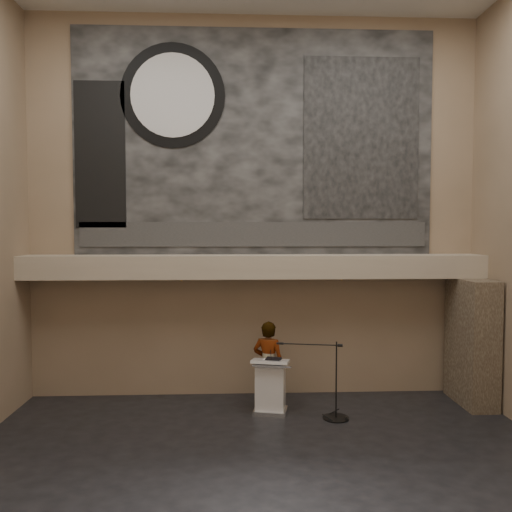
{
  "coord_description": "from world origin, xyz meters",
  "views": [
    {
      "loc": [
        -0.46,
        -7.25,
        3.75
      ],
      "look_at": [
        0.0,
        3.2,
        3.2
      ],
      "focal_mm": 35.0,
      "sensor_mm": 36.0,
      "label": 1
    }
  ],
  "objects": [
    {
      "name": "floor",
      "position": [
        0.0,
        0.0,
        0.0
      ],
      "size": [
        10.0,
        10.0,
        0.0
      ],
      "primitive_type": "plane",
      "color": "black",
      "rests_on": "ground"
    },
    {
      "name": "wall_back",
      "position": [
        0.0,
        4.0,
        4.25
      ],
      "size": [
        10.0,
        0.02,
        8.5
      ],
      "primitive_type": "cube",
      "color": "#7F6A51",
      "rests_on": "floor"
    },
    {
      "name": "wall_front",
      "position": [
        0.0,
        -4.0,
        4.25
      ],
      "size": [
        10.0,
        0.02,
        8.5
      ],
      "primitive_type": "cube",
      "color": "#7F6A51",
      "rests_on": "floor"
    },
    {
      "name": "soffit",
      "position": [
        0.0,
        3.6,
        2.95
      ],
      "size": [
        10.0,
        0.8,
        0.5
      ],
      "primitive_type": "cube",
      "color": "tan",
      "rests_on": "wall_back"
    },
    {
      "name": "sprinkler_left",
      "position": [
        -1.6,
        3.55,
        2.67
      ],
      "size": [
        0.04,
        0.04,
        0.06
      ],
      "primitive_type": "cylinder",
      "color": "#B2893D",
      "rests_on": "soffit"
    },
    {
      "name": "sprinkler_right",
      "position": [
        1.9,
        3.55,
        2.67
      ],
      "size": [
        0.04,
        0.04,
        0.06
      ],
      "primitive_type": "cylinder",
      "color": "#B2893D",
      "rests_on": "soffit"
    },
    {
      "name": "banner",
      "position": [
        0.0,
        3.97,
        5.7
      ],
      "size": [
        8.0,
        0.05,
        5.0
      ],
      "primitive_type": "cube",
      "color": "black",
      "rests_on": "wall_back"
    },
    {
      "name": "banner_text_strip",
      "position": [
        0.0,
        3.93,
        3.65
      ],
      "size": [
        7.76,
        0.02,
        0.55
      ],
      "primitive_type": "cube",
      "color": "#2B2B2B",
      "rests_on": "banner"
    },
    {
      "name": "banner_clock_rim",
      "position": [
        -1.8,
        3.93,
        6.7
      ],
      "size": [
        2.3,
        0.02,
        2.3
      ],
      "primitive_type": "cylinder",
      "rotation": [
        1.57,
        0.0,
        0.0
      ],
      "color": "black",
      "rests_on": "banner"
    },
    {
      "name": "banner_clock_face",
      "position": [
        -1.8,
        3.91,
        6.7
      ],
      "size": [
        1.84,
        0.02,
        1.84
      ],
      "primitive_type": "cylinder",
      "rotation": [
        1.57,
        0.0,
        0.0
      ],
      "color": "silver",
      "rests_on": "banner"
    },
    {
      "name": "banner_building_print",
      "position": [
        2.4,
        3.93,
        5.8
      ],
      "size": [
        2.6,
        0.02,
        3.6
      ],
      "primitive_type": "cube",
      "color": "black",
      "rests_on": "banner"
    },
    {
      "name": "banner_brick_print",
      "position": [
        -3.4,
        3.93,
        5.4
      ],
      "size": [
        1.1,
        0.02,
        3.2
      ],
      "primitive_type": "cube",
      "color": "black",
      "rests_on": "banner"
    },
    {
      "name": "stone_pier",
      "position": [
        4.65,
        3.15,
        1.35
      ],
      "size": [
        0.6,
        1.4,
        2.7
      ],
      "primitive_type": "cube",
      "color": "#44372A",
      "rests_on": "floor"
    },
    {
      "name": "lectern",
      "position": [
        0.28,
        2.78,
        0.55
      ],
      "size": [
        0.84,
        0.67,
        1.14
      ],
      "rotation": [
        0.0,
        0.0,
        -0.21
      ],
      "color": "silver",
      "rests_on": "floor"
    },
    {
      "name": "binder",
      "position": [
        0.34,
        2.75,
        1.12
      ],
      "size": [
        0.36,
        0.32,
        0.04
      ],
      "primitive_type": "cube",
      "rotation": [
        0.0,
        0.0,
        -0.3
      ],
      "color": "black",
      "rests_on": "lectern"
    },
    {
      "name": "papers",
      "position": [
        0.21,
        2.71,
        1.1
      ],
      "size": [
        0.33,
        0.38,
        0.0
      ],
      "primitive_type": "cube",
      "rotation": [
        0.0,
        0.0,
        -0.42
      ],
      "color": "silver",
      "rests_on": "lectern"
    },
    {
      "name": "speaker_person",
      "position": [
        0.26,
        3.15,
        0.91
      ],
      "size": [
        0.77,
        0.64,
        1.82
      ],
      "primitive_type": "imported",
      "rotation": [
        0.0,
        0.0,
        2.79
      ],
      "color": "white",
      "rests_on": "floor"
    },
    {
      "name": "mic_stand",
      "position": [
        1.52,
        2.41,
        0.23
      ],
      "size": [
        1.42,
        0.52,
        1.55
      ],
      "rotation": [
        0.0,
        0.0,
        -0.18
      ],
      "color": "black",
      "rests_on": "floor"
    }
  ]
}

